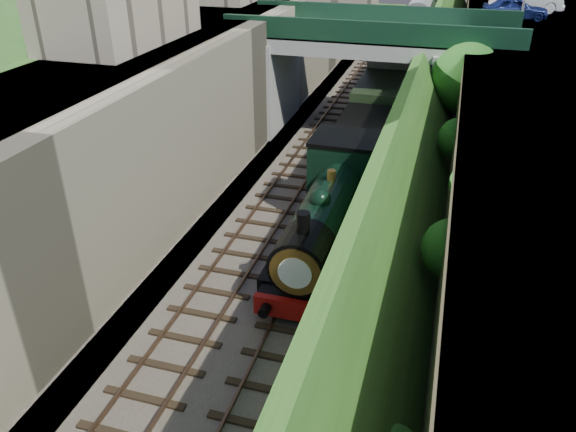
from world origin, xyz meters
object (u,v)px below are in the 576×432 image
at_px(road_bridge, 380,70).
at_px(car_blue, 515,8).
at_px(tender, 361,152).
at_px(locomotive, 329,214).
at_px(tree, 469,81).
at_px(car_silver, 527,1).

distance_m(road_bridge, car_blue, 9.98).
relative_size(car_blue, tender, 0.65).
height_order(car_blue, locomotive, car_blue).
distance_m(tree, car_blue, 10.08).
bearing_deg(road_bridge, locomotive, -88.97).
bearing_deg(road_bridge, car_blue, 40.22).
bearing_deg(locomotive, road_bridge, 91.03).
xyz_separation_m(car_blue, car_silver, (0.89, 3.23, 0.08)).
height_order(car_blue, car_silver, car_silver).
relative_size(locomotive, tender, 1.70).
distance_m(tree, locomotive, 12.15).
bearing_deg(locomotive, car_silver, 71.43).
relative_size(car_blue, car_silver, 0.86).
height_order(locomotive, tender, locomotive).
height_order(car_silver, tender, car_silver).
xyz_separation_m(road_bridge, car_blue, (7.30, 6.18, 2.84)).
relative_size(tree, locomotive, 0.65).
distance_m(road_bridge, tree, 6.03).
bearing_deg(tree, locomotive, -113.47).
xyz_separation_m(road_bridge, tender, (0.26, -6.86, -2.46)).
bearing_deg(car_silver, tender, 138.41).
relative_size(tree, tender, 1.10).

